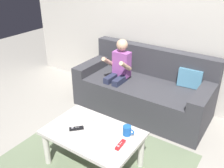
{
  "coord_description": "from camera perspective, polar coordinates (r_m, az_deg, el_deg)",
  "views": [
    {
      "loc": [
        1.22,
        -1.67,
        1.9
      ],
      "look_at": [
        -0.21,
        0.45,
        0.62
      ],
      "focal_mm": 39.65,
      "sensor_mm": 36.0,
      "label": 1
    }
  ],
  "objects": [
    {
      "name": "wall_back",
      "position": [
        3.42,
        12.86,
        15.11
      ],
      "size": [
        4.86,
        0.05,
        2.5
      ],
      "primitive_type": "cube",
      "color": "beige",
      "rests_on": "ground"
    },
    {
      "name": "coffee_mug",
      "position": [
        2.37,
        3.53,
        -10.66
      ],
      "size": [
        0.12,
        0.08,
        0.09
      ],
      "color": "#1959B2",
      "rests_on": "coffee_table"
    },
    {
      "name": "coffee_table",
      "position": [
        2.48,
        -4.43,
        -12.1
      ],
      "size": [
        0.92,
        0.6,
        0.42
      ],
      "color": "beige",
      "rests_on": "ground"
    },
    {
      "name": "person_seated_on_couch",
      "position": [
        3.31,
        1.42,
        2.93
      ],
      "size": [
        0.32,
        0.4,
        0.99
      ],
      "color": "#282D47",
      "rests_on": "ground"
    },
    {
      "name": "game_remote_black_near_edge",
      "position": [
        2.48,
        -8.22,
        -10.11
      ],
      "size": [
        0.12,
        0.13,
        0.03
      ],
      "color": "black",
      "rests_on": "coffee_table"
    },
    {
      "name": "game_remote_red_center",
      "position": [
        2.27,
        1.94,
        -13.83
      ],
      "size": [
        0.04,
        0.14,
        0.03
      ],
      "color": "red",
      "rests_on": "coffee_table"
    },
    {
      "name": "ground_plane",
      "position": [
        2.81,
        -1.72,
        -15.96
      ],
      "size": [
        9.71,
        9.71,
        0.0
      ],
      "primitive_type": "plane",
      "color": "#9E998E"
    },
    {
      "name": "area_rug",
      "position": [
        2.71,
        -4.16,
        -17.84
      ],
      "size": [
        1.81,
        1.49,
        0.01
      ],
      "primitive_type": "cube",
      "color": "#6B7A5B",
      "rests_on": "ground"
    },
    {
      "name": "game_remote_white_far_corner",
      "position": [
        2.6,
        -5.67,
        -7.93
      ],
      "size": [
        0.14,
        0.06,
        0.03
      ],
      "color": "white",
      "rests_on": "coffee_table"
    },
    {
      "name": "couch",
      "position": [
        3.43,
        7.36,
        -1.42
      ],
      "size": [
        1.8,
        0.8,
        0.84
      ],
      "color": "#38383D",
      "rests_on": "ground"
    }
  ]
}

